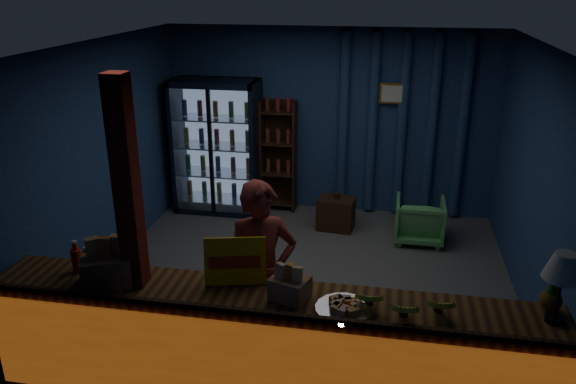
% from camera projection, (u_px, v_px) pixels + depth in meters
% --- Properties ---
extents(ground, '(4.60, 4.60, 0.00)m').
position_uv_depth(ground, '(304.00, 280.00, 6.34)').
color(ground, '#515154').
rests_on(ground, ground).
extents(room_walls, '(4.60, 4.60, 4.60)m').
position_uv_depth(room_walls, '(306.00, 147.00, 5.77)').
color(room_walls, navy).
rests_on(room_walls, ground).
extents(counter, '(4.40, 0.57, 0.99)m').
position_uv_depth(counter, '(268.00, 348.00, 4.41)').
color(counter, brown).
rests_on(counter, ground).
extents(support_post, '(0.16, 0.16, 2.60)m').
position_uv_depth(support_post, '(133.00, 243.00, 4.30)').
color(support_post, maroon).
rests_on(support_post, ground).
extents(beverage_cooler, '(1.20, 0.62, 1.90)m').
position_uv_depth(beverage_cooler, '(219.00, 147.00, 8.02)').
color(beverage_cooler, black).
rests_on(beverage_cooler, ground).
extents(bottle_shelf, '(0.50, 0.28, 1.60)m').
position_uv_depth(bottle_shelf, '(279.00, 156.00, 8.06)').
color(bottle_shelf, '#3D1F13').
rests_on(bottle_shelf, ground).
extents(curtain_folds, '(1.74, 0.14, 2.50)m').
position_uv_depth(curtain_folds, '(402.00, 126.00, 7.67)').
color(curtain_folds, navy).
rests_on(curtain_folds, room_walls).
extents(framed_picture, '(0.36, 0.04, 0.28)m').
position_uv_depth(framed_picture, '(393.00, 93.00, 7.49)').
color(framed_picture, gold).
rests_on(framed_picture, room_walls).
extents(shopkeeper, '(0.72, 0.61, 1.67)m').
position_uv_depth(shopkeeper, '(262.00, 275.00, 4.79)').
color(shopkeeper, maroon).
rests_on(shopkeeper, ground).
extents(green_chair, '(0.62, 0.63, 0.57)m').
position_uv_depth(green_chair, '(419.00, 220.00, 7.21)').
color(green_chair, '#5EBD63').
rests_on(green_chair, ground).
extents(side_table, '(0.51, 0.40, 0.52)m').
position_uv_depth(side_table, '(336.00, 213.00, 7.57)').
color(side_table, '#3D1F13').
rests_on(side_table, ground).
extents(yellow_sign, '(0.49, 0.21, 0.38)m').
position_uv_depth(yellow_sign, '(235.00, 261.00, 4.36)').
color(yellow_sign, '#F1AF0C').
rests_on(yellow_sign, counter).
extents(soda_bottles, '(0.52, 0.17, 0.28)m').
position_uv_depth(soda_bottles, '(99.00, 264.00, 4.49)').
color(soda_bottles, red).
rests_on(soda_bottles, counter).
extents(snack_box_left, '(0.46, 0.43, 0.39)m').
position_uv_depth(snack_box_left, '(107.00, 267.00, 4.38)').
color(snack_box_left, '#AD7754').
rests_on(snack_box_left, counter).
extents(snack_box_centre, '(0.32, 0.29, 0.29)m').
position_uv_depth(snack_box_centre, '(290.00, 286.00, 4.18)').
color(snack_box_centre, '#AD7754').
rests_on(snack_box_centre, counter).
extents(pastry_tray, '(0.42, 0.42, 0.07)m').
position_uv_depth(pastry_tray, '(344.00, 307.00, 4.06)').
color(pastry_tray, silver).
rests_on(pastry_tray, counter).
extents(banana_bunches, '(0.72, 0.28, 0.16)m').
position_uv_depth(banana_bunches, '(404.00, 304.00, 4.01)').
color(banana_bunches, gold).
rests_on(banana_bunches, counter).
extents(table_lamp, '(0.27, 0.27, 0.53)m').
position_uv_depth(table_lamp, '(564.00, 269.00, 3.78)').
color(table_lamp, black).
rests_on(table_lamp, counter).
extents(pineapple, '(0.16, 0.16, 0.28)m').
position_uv_depth(pineapple, '(551.00, 297.00, 4.02)').
color(pineapple, olive).
rests_on(pineapple, counter).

